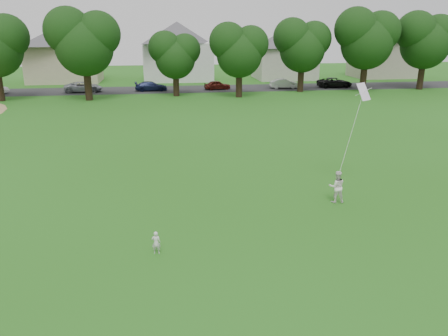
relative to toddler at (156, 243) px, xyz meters
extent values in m
plane|color=#256116|center=(2.87, 0.17, -0.42)|extent=(160.00, 160.00, 0.00)
cube|color=#2D2D30|center=(2.87, 42.17, -0.41)|extent=(90.00, 7.00, 0.01)
imported|color=silver|center=(0.00, 0.00, 0.00)|extent=(0.32, 0.23, 0.84)
imported|color=white|center=(7.92, 3.62, 0.31)|extent=(0.78, 0.64, 1.46)
plane|color=white|center=(9.64, 5.47, 4.22)|extent=(0.96, 0.83, 0.76)
cylinder|color=white|center=(8.78, 4.54, 2.43)|extent=(0.01, 0.01, 4.39)
cylinder|color=black|center=(-7.40, 34.81, 1.44)|extent=(0.76, 0.76, 3.72)
cylinder|color=black|center=(2.00, 36.57, 0.97)|extent=(0.68, 0.68, 2.78)
cylinder|color=black|center=(8.92, 34.80, 1.15)|extent=(0.71, 0.71, 3.13)
cylinder|color=black|center=(17.06, 38.00, 1.25)|extent=(0.73, 0.73, 3.34)
cylinder|color=black|center=(24.68, 37.23, 1.49)|extent=(0.77, 0.77, 3.81)
cylinder|color=black|center=(32.65, 37.96, 1.42)|extent=(0.75, 0.75, 3.67)
imported|color=#9597A3|center=(-9.01, 41.17, 0.21)|extent=(4.62, 2.48, 1.23)
imported|color=#131A3D|center=(-0.94, 41.17, 0.16)|extent=(4.01, 1.81, 1.14)
imported|color=#511610|center=(7.29, 41.17, 0.15)|extent=(3.45, 1.76, 1.12)
imported|color=#B5B5B5|center=(15.92, 41.17, 0.19)|extent=(3.74, 1.55, 1.20)
imported|color=black|center=(22.69, 41.17, 0.22)|extent=(4.56, 2.18, 1.25)
cube|color=#BEB08F|center=(-13.13, 52.17, 2.09)|extent=(9.64, 6.67, 5.02)
pyramid|color=#4F4C52|center=(-13.13, 52.17, 7.37)|extent=(13.91, 13.91, 2.76)
cube|color=silver|center=(2.87, 52.17, 2.25)|extent=(9.84, 6.95, 5.34)
pyramid|color=#4F4C52|center=(2.87, 52.17, 7.86)|extent=(14.20, 14.20, 2.94)
cube|color=beige|center=(18.87, 52.17, 1.89)|extent=(8.55, 7.66, 4.61)
pyramid|color=#4F4C52|center=(18.87, 52.17, 6.73)|extent=(12.34, 12.34, 2.54)
cube|color=#AEA590|center=(34.87, 52.17, 2.37)|extent=(9.34, 6.70, 5.58)
pyramid|color=#4F4C52|center=(34.87, 52.17, 8.23)|extent=(13.47, 13.47, 3.07)
camera|label=1|loc=(0.44, -13.67, 7.05)|focal=35.00mm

